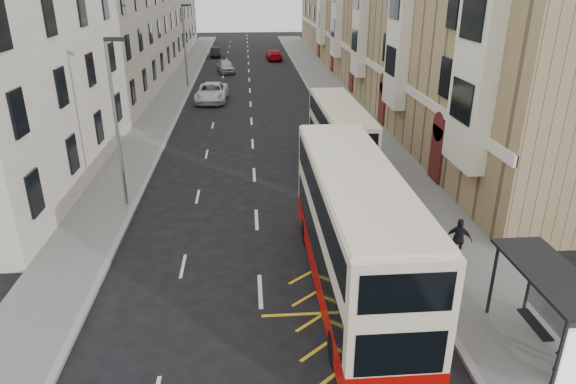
{
  "coord_description": "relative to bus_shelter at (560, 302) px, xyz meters",
  "views": [
    {
      "loc": [
        -0.24,
        -11.85,
        10.55
      ],
      "look_at": [
        1.39,
        8.7,
        1.91
      ],
      "focal_mm": 32.0,
      "sensor_mm": 36.0,
      "label": 1
    }
  ],
  "objects": [
    {
      "name": "ground",
      "position": [
        -8.34,
        0.39,
        -2.14
      ],
      "size": [
        200.0,
        200.0,
        0.0
      ],
      "primitive_type": "plane",
      "color": "black",
      "rests_on": "ground"
    },
    {
      "name": "car_silver",
      "position": [
        -11.1,
        51.18,
        -1.4
      ],
      "size": [
        2.54,
        4.59,
        1.48
      ],
      "primitive_type": "imported",
      "rotation": [
        0.0,
        0.0,
        0.19
      ],
      "color": "#A3A7AB",
      "rests_on": "ground"
    },
    {
      "name": "pavement_left",
      "position": [
        -15.84,
        30.39,
        -2.06
      ],
      "size": [
        3.0,
        120.0,
        0.15
      ],
      "primitive_type": "cube",
      "color": "slate",
      "rests_on": "ground"
    },
    {
      "name": "terrace_left",
      "position": [
        -21.77,
        45.89,
        4.38
      ],
      "size": [
        9.18,
        79.0,
        13.25
      ],
      "color": "white",
      "rests_on": "ground"
    },
    {
      "name": "pavement_right",
      "position": [
        -0.34,
        30.39,
        -2.06
      ],
      "size": [
        4.0,
        120.0,
        0.15
      ],
      "primitive_type": "cube",
      "color": "slate",
      "rests_on": "ground"
    },
    {
      "name": "white_van",
      "position": [
        -11.84,
        35.8,
        -1.32
      ],
      "size": [
        2.99,
        6.01,
        1.64
      ],
      "primitive_type": "imported",
      "rotation": [
        0.0,
        0.0,
        -0.05
      ],
      "color": "silver",
      "rests_on": "ground"
    },
    {
      "name": "kerb_right",
      "position": [
        -2.34,
        30.39,
        -2.06
      ],
      "size": [
        0.25,
        120.0,
        0.15
      ],
      "primitive_type": "cube",
      "color": "gray",
      "rests_on": "ground"
    },
    {
      "name": "road_markings",
      "position": [
        -8.34,
        45.39,
        -2.13
      ],
      "size": [
        10.0,
        110.0,
        0.01
      ],
      "primitive_type": null,
      "color": "silver",
      "rests_on": "ground"
    },
    {
      "name": "guard_railing",
      "position": [
        -2.09,
        6.14,
        -1.28
      ],
      "size": [
        0.06,
        6.56,
        1.01
      ],
      "color": "#B62B12",
      "rests_on": "pavement_right"
    },
    {
      "name": "terrace_right",
      "position": [
        6.54,
        45.77,
        5.38
      ],
      "size": [
        10.75,
        79.0,
        15.25
      ],
      "color": "tan",
      "rests_on": "ground"
    },
    {
      "name": "kerb_left",
      "position": [
        -14.34,
        30.39,
        -2.06
      ],
      "size": [
        0.25,
        120.0,
        0.15
      ],
      "primitive_type": "cube",
      "color": "gray",
      "rests_on": "ground"
    },
    {
      "name": "pedestrian_near",
      "position": [
        -0.28,
        -1.04,
        -1.13
      ],
      "size": [
        0.7,
        0.53,
        1.72
      ],
      "primitive_type": "imported",
      "rotation": [
        0.0,
        0.0,
        3.35
      ],
      "color": "black",
      "rests_on": "pavement_right"
    },
    {
      "name": "street_lamp_far",
      "position": [
        -14.69,
        42.39,
        2.5
      ],
      "size": [
        0.93,
        0.18,
        8.0
      ],
      "color": "slate",
      "rests_on": "pavement_left"
    },
    {
      "name": "street_lamp_near",
      "position": [
        -14.69,
        12.39,
        2.5
      ],
      "size": [
        0.93,
        0.18,
        8.0
      ],
      "color": "slate",
      "rests_on": "pavement_left"
    },
    {
      "name": "double_decker_rear",
      "position": [
        -3.35,
        16.86,
        -0.13
      ],
      "size": [
        2.39,
        9.9,
        3.94
      ],
      "rotation": [
        0.0,
        0.0,
        0.01
      ],
      "color": "beige",
      "rests_on": "ground"
    },
    {
      "name": "bus_shelter",
      "position": [
        0.0,
        0.0,
        0.0
      ],
      "size": [
        1.65,
        4.25,
        2.7
      ],
      "color": "black",
      "rests_on": "pavement_right"
    },
    {
      "name": "pedestrian_far",
      "position": [
        -0.42,
        5.91,
        -1.13
      ],
      "size": [
        1.09,
        0.84,
        1.72
      ],
      "primitive_type": "imported",
      "rotation": [
        0.0,
        0.0,
        2.66
      ],
      "color": "black",
      "rests_on": "pavement_right"
    },
    {
      "name": "car_red",
      "position": [
        -4.8,
        60.81,
        -1.43
      ],
      "size": [
        2.25,
        4.96,
        1.41
      ],
      "primitive_type": "imported",
      "rotation": [
        0.0,
        0.0,
        3.2
      ],
      "color": "#AE0211",
      "rests_on": "ground"
    },
    {
      "name": "double_decker_front",
      "position": [
        -5.05,
        4.22,
        0.26
      ],
      "size": [
        2.72,
        11.8,
        4.7
      ],
      "rotation": [
        0.0,
        0.0,
        0.0
      ],
      "color": "beige",
      "rests_on": "ground"
    },
    {
      "name": "car_dark",
      "position": [
        -13.0,
        64.53,
        -1.49
      ],
      "size": [
        1.63,
        4.03,
        1.3
      ],
      "primitive_type": "imported",
      "rotation": [
        0.0,
        0.0,
        0.06
      ],
      "color": "black",
      "rests_on": "ground"
    }
  ]
}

